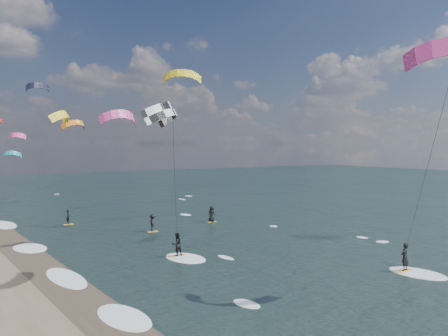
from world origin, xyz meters
TOP-DOWN VIEW (x-y plane):
  - ground at (0.00, 0.00)m, footprint 260.00×260.00m
  - wet_sand_strip at (-12.00, 10.00)m, footprint 3.00×240.00m
  - kitesurfer_near_b at (-4.82, 12.10)m, footprint 7.00×9.37m
  - far_kitesurfers at (2.76, 29.30)m, footprint 14.92×9.99m
  - bg_kite_field at (-1.20, 52.06)m, footprint 13.54×73.10m
  - shoreline_surf at (-10.80, 14.75)m, footprint 2.40×79.40m

SIDE VIEW (x-z plane):
  - ground at x=0.00m, z-range 0.00..0.00m
  - shoreline_surf at x=-10.80m, z-range -0.06..0.06m
  - wet_sand_strip at x=-12.00m, z-range 0.00..0.01m
  - far_kitesurfers at x=2.76m, z-range -0.02..1.78m
  - kitesurfer_near_b at x=-4.82m, z-range 1.69..13.78m
  - bg_kite_field at x=-1.20m, z-range 6.98..17.89m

